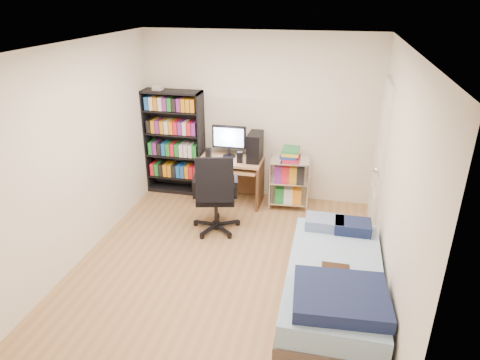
% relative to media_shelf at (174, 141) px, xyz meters
% --- Properties ---
extents(room, '(3.58, 4.08, 2.58)m').
position_rel_media_shelf_xyz_m(room, '(1.30, -1.84, 0.41)').
color(room, '#A27E51').
rests_on(room, ground).
extents(media_shelf, '(0.92, 0.31, 1.70)m').
position_rel_media_shelf_xyz_m(media_shelf, '(0.00, 0.00, 0.00)').
color(media_shelf, black).
rests_on(media_shelf, room).
extents(computer_desk, '(0.94, 0.54, 1.18)m').
position_rel_media_shelf_xyz_m(computer_desk, '(1.05, -0.17, -0.20)').
color(computer_desk, tan).
rests_on(computer_desk, room).
extents(office_chair, '(0.80, 0.80, 1.11)m').
position_rel_media_shelf_xyz_m(office_chair, '(0.97, -1.10, -0.48)').
color(office_chair, black).
rests_on(office_chair, room).
extents(wire_cart, '(0.60, 0.45, 0.93)m').
position_rel_media_shelf_xyz_m(wire_cart, '(1.83, -0.17, -0.23)').
color(wire_cart, silver).
rests_on(wire_cart, room).
extents(bed, '(0.98, 1.96, 0.56)m').
position_rel_media_shelf_xyz_m(bed, '(2.55, -2.26, -0.59)').
color(bed, brown).
rests_on(bed, room).
extents(door, '(0.12, 0.80, 2.00)m').
position_rel_media_shelf_xyz_m(door, '(3.03, -0.49, 0.16)').
color(door, silver).
rests_on(door, room).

